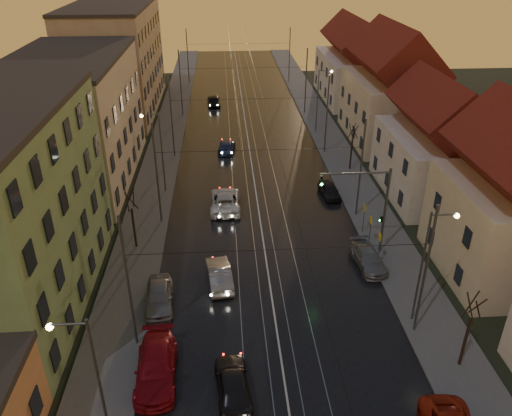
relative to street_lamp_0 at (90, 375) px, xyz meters
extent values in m
cube|color=black|center=(9.10, 38.00, -4.87)|extent=(16.00, 120.00, 0.04)
cube|color=#4C4C4C|center=(-0.90, 38.00, -4.81)|extent=(4.00, 120.00, 0.15)
cube|color=#4C4C4C|center=(19.10, 38.00, -4.81)|extent=(4.00, 120.00, 0.15)
cube|color=gray|center=(6.90, 38.00, -4.83)|extent=(0.06, 120.00, 0.03)
cube|color=gray|center=(8.33, 38.00, -4.83)|extent=(0.06, 120.00, 0.03)
cube|color=gray|center=(9.87, 38.00, -4.83)|extent=(0.06, 120.00, 0.03)
cube|color=gray|center=(11.30, 38.00, -4.83)|extent=(0.06, 120.00, 0.03)
cube|color=beige|center=(-8.40, 32.00, 1.11)|extent=(10.00, 20.00, 12.00)
cube|color=#93745F|center=(-8.40, 56.00, 2.11)|extent=(10.00, 24.00, 14.00)
cube|color=beige|center=(26.10, 13.00, -1.39)|extent=(8.50, 10.00, 7.00)
cube|color=beige|center=(26.10, 26.00, -1.89)|extent=(9.00, 12.00, 6.00)
pyramid|color=#5E1615|center=(26.10, 26.00, 2.71)|extent=(9.18, 12.24, 3.20)
cube|color=beige|center=(26.10, 41.00, -1.14)|extent=(9.00, 14.00, 7.50)
pyramid|color=#5E1615|center=(26.10, 41.00, 4.61)|extent=(9.18, 14.28, 4.00)
cube|color=beige|center=(26.10, 59.00, -1.64)|extent=(9.00, 16.00, 6.50)
pyramid|color=#5E1615|center=(26.10, 59.00, 3.36)|extent=(9.18, 16.32, 3.50)
cylinder|color=#595B60|center=(0.50, 7.00, -0.39)|extent=(0.16, 0.16, 9.00)
cylinder|color=#595B60|center=(17.70, 7.00, -0.39)|extent=(0.16, 0.16, 9.00)
cylinder|color=#595B60|center=(0.50, 22.00, -0.39)|extent=(0.16, 0.16, 9.00)
cylinder|color=#595B60|center=(17.70, 22.00, -0.39)|extent=(0.16, 0.16, 9.00)
cylinder|color=#595B60|center=(0.50, 37.00, -0.39)|extent=(0.16, 0.16, 9.00)
cylinder|color=#595B60|center=(17.70, 37.00, -0.39)|extent=(0.16, 0.16, 9.00)
cylinder|color=#595B60|center=(0.50, 52.00, -0.39)|extent=(0.16, 0.16, 9.00)
cylinder|color=#595B60|center=(17.70, 52.00, -0.39)|extent=(0.16, 0.16, 9.00)
cylinder|color=#595B60|center=(0.50, 70.00, -0.39)|extent=(0.16, 0.16, 9.00)
cylinder|color=#595B60|center=(17.70, 70.00, -0.39)|extent=(0.16, 0.16, 9.00)
cylinder|color=#595B60|center=(0.30, 0.00, -0.89)|extent=(0.14, 0.14, 8.00)
cylinder|color=#595B60|center=(-0.50, 0.00, 2.91)|extent=(1.60, 0.10, 0.10)
sphere|color=#FFD88C|center=(-1.22, 0.00, 2.81)|extent=(0.32, 0.32, 0.32)
cylinder|color=#595B60|center=(17.90, 8.00, -0.89)|extent=(0.14, 0.14, 8.00)
cylinder|color=#595B60|center=(18.70, 8.00, 2.91)|extent=(1.60, 0.10, 0.10)
sphere|color=#FFD88C|center=(19.42, 8.00, 2.81)|extent=(0.32, 0.32, 0.32)
cylinder|color=#595B60|center=(0.30, 28.00, -0.89)|extent=(0.14, 0.14, 8.00)
cylinder|color=#595B60|center=(-0.50, 28.00, 2.91)|extent=(1.60, 0.10, 0.10)
sphere|color=#FFD88C|center=(-1.22, 28.00, 2.81)|extent=(0.32, 0.32, 0.32)
cylinder|color=#595B60|center=(17.90, 44.00, -0.89)|extent=(0.14, 0.14, 8.00)
cylinder|color=#595B60|center=(18.70, 44.00, 2.91)|extent=(1.60, 0.10, 0.10)
sphere|color=#FFD88C|center=(19.42, 44.00, 2.81)|extent=(0.32, 0.32, 0.32)
cylinder|color=#595B60|center=(18.10, 16.00, -1.29)|extent=(0.20, 0.20, 7.20)
cylinder|color=#595B60|center=(15.50, 16.00, 2.01)|extent=(5.20, 0.14, 0.14)
imported|color=black|center=(13.10, 16.00, 1.41)|extent=(0.15, 0.18, 0.90)
sphere|color=#19FF3F|center=(13.10, 15.88, 1.26)|extent=(0.20, 0.20, 0.20)
cylinder|color=black|center=(-1.10, 18.00, -3.14)|extent=(0.18, 0.18, 3.50)
cylinder|color=black|center=(-0.86, 18.09, -0.59)|extent=(0.37, 0.92, 1.61)
cylinder|color=black|center=(-1.18, 18.23, -0.59)|extent=(0.91, 0.40, 1.61)
cylinder|color=black|center=(-1.33, 17.91, -0.59)|extent=(0.37, 0.92, 1.61)
cylinder|color=black|center=(-0.97, 17.78, -0.59)|extent=(0.84, 0.54, 1.62)
cylinder|color=black|center=(19.30, 4.00, -3.14)|extent=(0.18, 0.18, 3.50)
cylinder|color=black|center=(19.54, 4.09, -0.59)|extent=(0.37, 0.92, 1.61)
cylinder|color=black|center=(19.22, 4.23, -0.59)|extent=(0.91, 0.40, 1.61)
cylinder|color=black|center=(19.07, 3.91, -0.59)|extent=(0.37, 0.92, 1.61)
cylinder|color=black|center=(19.43, 3.78, -0.59)|extent=(0.84, 0.54, 1.62)
cylinder|color=black|center=(19.50, 32.00, -3.14)|extent=(0.18, 0.18, 3.50)
cylinder|color=black|center=(19.74, 32.09, -0.59)|extent=(0.37, 0.92, 1.61)
cylinder|color=black|center=(19.42, 32.23, -0.59)|extent=(0.91, 0.40, 1.61)
cylinder|color=black|center=(19.27, 31.91, -0.59)|extent=(0.37, 0.92, 1.61)
cylinder|color=black|center=(19.63, 31.78, -0.59)|extent=(0.84, 0.54, 1.62)
imported|color=black|center=(6.24, 2.87, -4.12)|extent=(2.20, 4.61, 1.52)
imported|color=gray|center=(5.53, 12.85, -4.14)|extent=(2.10, 4.70, 1.50)
imported|color=silver|center=(6.10, 24.21, -4.10)|extent=(2.65, 5.67, 1.57)
imported|color=navy|center=(6.42, 38.14, -4.26)|extent=(2.27, 4.49, 1.25)
imported|color=black|center=(4.83, 56.78, -4.11)|extent=(2.08, 4.65, 1.55)
imported|color=maroon|center=(1.99, 4.29, -4.10)|extent=(2.41, 5.49, 1.57)
imported|color=gray|center=(1.50, 10.63, -4.12)|extent=(2.11, 4.58, 1.52)
imported|color=gray|center=(16.70, 14.28, -4.23)|extent=(2.27, 4.70, 1.32)
imported|color=black|center=(16.05, 25.89, -4.24)|extent=(1.90, 3.91, 1.29)
camera|label=1|loc=(6.19, -16.23, 16.79)|focal=35.00mm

